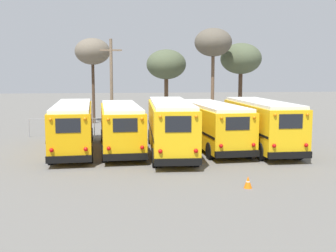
{
  "coord_description": "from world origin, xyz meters",
  "views": [
    {
      "loc": [
        -3.3,
        -26.56,
        4.95
      ],
      "look_at": [
        0.0,
        -0.06,
        1.58
      ],
      "focal_mm": 45.0,
      "sensor_mm": 36.0,
      "label": 1
    }
  ],
  "objects_px": {
    "bare_tree_3": "(166,65)",
    "school_bus_0": "(73,125)",
    "utility_pole": "(111,84)",
    "bare_tree_1": "(241,59)",
    "school_bus_3": "(212,124)",
    "bare_tree_0": "(93,52)",
    "school_bus_1": "(121,126)",
    "bare_tree_2": "(213,43)",
    "traffic_cone": "(248,182)",
    "school_bus_4": "(261,123)",
    "school_bus_2": "(170,125)"
  },
  "relations": [
    {
      "from": "school_bus_1",
      "to": "utility_pole",
      "type": "bearing_deg",
      "value": 94.02
    },
    {
      "from": "school_bus_1",
      "to": "bare_tree_2",
      "type": "relative_size",
      "value": 1.04
    },
    {
      "from": "school_bus_4",
      "to": "utility_pole",
      "type": "height_order",
      "value": "utility_pole"
    },
    {
      "from": "bare_tree_0",
      "to": "utility_pole",
      "type": "bearing_deg",
      "value": -74.35
    },
    {
      "from": "school_bus_2",
      "to": "bare_tree_0",
      "type": "relative_size",
      "value": 1.24
    },
    {
      "from": "school_bus_3",
      "to": "bare_tree_0",
      "type": "distance_m",
      "value": 18.17
    },
    {
      "from": "utility_pole",
      "to": "bare_tree_3",
      "type": "distance_m",
      "value": 9.74
    },
    {
      "from": "school_bus_0",
      "to": "school_bus_3",
      "type": "distance_m",
      "value": 9.04
    },
    {
      "from": "utility_pole",
      "to": "bare_tree_2",
      "type": "distance_m",
      "value": 10.98
    },
    {
      "from": "school_bus_0",
      "to": "bare_tree_2",
      "type": "xyz_separation_m",
      "value": [
        11.95,
        12.4,
        6.09
      ]
    },
    {
      "from": "school_bus_2",
      "to": "bare_tree_0",
      "type": "bearing_deg",
      "value": 108.08
    },
    {
      "from": "school_bus_0",
      "to": "traffic_cone",
      "type": "height_order",
      "value": "school_bus_0"
    },
    {
      "from": "bare_tree_0",
      "to": "school_bus_2",
      "type": "bearing_deg",
      "value": -71.92
    },
    {
      "from": "school_bus_2",
      "to": "bare_tree_0",
      "type": "xyz_separation_m",
      "value": [
        -5.48,
        16.77,
        5.21
      ]
    },
    {
      "from": "school_bus_0",
      "to": "traffic_cone",
      "type": "bearing_deg",
      "value": -50.04
    },
    {
      "from": "bare_tree_3",
      "to": "school_bus_0",
      "type": "bearing_deg",
      "value": -116.03
    },
    {
      "from": "bare_tree_2",
      "to": "traffic_cone",
      "type": "bearing_deg",
      "value": -99.14
    },
    {
      "from": "school_bus_1",
      "to": "school_bus_2",
      "type": "bearing_deg",
      "value": -24.08
    },
    {
      "from": "bare_tree_3",
      "to": "school_bus_3",
      "type": "bearing_deg",
      "value": -86.19
    },
    {
      "from": "utility_pole",
      "to": "bare_tree_1",
      "type": "xyz_separation_m",
      "value": [
        12.95,
        6.15,
        2.26
      ]
    },
    {
      "from": "school_bus_2",
      "to": "bare_tree_2",
      "type": "distance_m",
      "value": 16.46
    },
    {
      "from": "school_bus_2",
      "to": "school_bus_3",
      "type": "relative_size",
      "value": 1.02
    },
    {
      "from": "utility_pole",
      "to": "bare_tree_0",
      "type": "distance_m",
      "value": 7.43
    },
    {
      "from": "utility_pole",
      "to": "traffic_cone",
      "type": "height_order",
      "value": "utility_pole"
    },
    {
      "from": "bare_tree_0",
      "to": "bare_tree_2",
      "type": "relative_size",
      "value": 0.91
    },
    {
      "from": "bare_tree_1",
      "to": "traffic_cone",
      "type": "bearing_deg",
      "value": -105.89
    },
    {
      "from": "school_bus_1",
      "to": "bare_tree_1",
      "type": "height_order",
      "value": "bare_tree_1"
    },
    {
      "from": "school_bus_3",
      "to": "bare_tree_0",
      "type": "bearing_deg",
      "value": 119.29
    },
    {
      "from": "school_bus_3",
      "to": "bare_tree_0",
      "type": "relative_size",
      "value": 1.21
    },
    {
      "from": "school_bus_2",
      "to": "school_bus_4",
      "type": "distance_m",
      "value": 6.07
    },
    {
      "from": "school_bus_4",
      "to": "bare_tree_0",
      "type": "distance_m",
      "value": 20.44
    },
    {
      "from": "bare_tree_1",
      "to": "school_bus_0",
      "type": "bearing_deg",
      "value": -136.42
    },
    {
      "from": "school_bus_1",
      "to": "bare_tree_3",
      "type": "bearing_deg",
      "value": 73.51
    },
    {
      "from": "school_bus_3",
      "to": "school_bus_0",
      "type": "bearing_deg",
      "value": 179.33
    },
    {
      "from": "school_bus_0",
      "to": "school_bus_3",
      "type": "relative_size",
      "value": 1.06
    },
    {
      "from": "bare_tree_1",
      "to": "traffic_cone",
      "type": "height_order",
      "value": "bare_tree_1"
    },
    {
      "from": "school_bus_4",
      "to": "school_bus_3",
      "type": "bearing_deg",
      "value": 162.97
    },
    {
      "from": "school_bus_1",
      "to": "traffic_cone",
      "type": "relative_size",
      "value": 18.27
    },
    {
      "from": "school_bus_2",
      "to": "school_bus_0",
      "type": "bearing_deg",
      "value": 163.91
    },
    {
      "from": "school_bus_0",
      "to": "bare_tree_0",
      "type": "relative_size",
      "value": 1.29
    },
    {
      "from": "school_bus_0",
      "to": "traffic_cone",
      "type": "relative_size",
      "value": 20.59
    },
    {
      "from": "utility_pole",
      "to": "bare_tree_2",
      "type": "relative_size",
      "value": 0.85
    },
    {
      "from": "school_bus_3",
      "to": "bare_tree_1",
      "type": "distance_m",
      "value": 16.68
    },
    {
      "from": "bare_tree_0",
      "to": "bare_tree_2",
      "type": "height_order",
      "value": "bare_tree_2"
    },
    {
      "from": "school_bus_1",
      "to": "traffic_cone",
      "type": "bearing_deg",
      "value": -60.86
    },
    {
      "from": "school_bus_4",
      "to": "bare_tree_1",
      "type": "relative_size",
      "value": 1.21
    },
    {
      "from": "school_bus_3",
      "to": "bare_tree_3",
      "type": "bearing_deg",
      "value": 93.81
    },
    {
      "from": "traffic_cone",
      "to": "school_bus_0",
      "type": "bearing_deg",
      "value": 129.96
    },
    {
      "from": "bare_tree_2",
      "to": "traffic_cone",
      "type": "relative_size",
      "value": 17.55
    },
    {
      "from": "school_bus_0",
      "to": "school_bus_1",
      "type": "distance_m",
      "value": 3.04
    }
  ]
}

